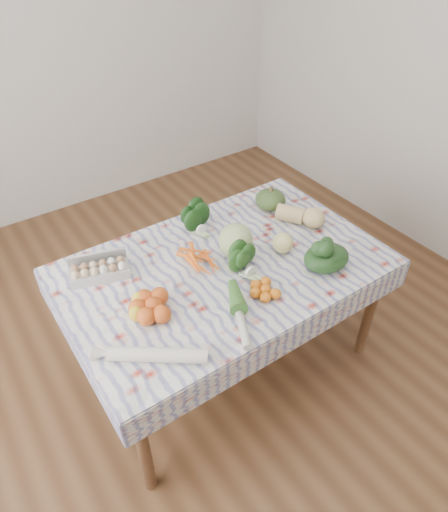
{
  "coord_description": "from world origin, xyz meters",
  "views": [
    {
      "loc": [
        -1.03,
        -1.5,
        2.3
      ],
      "look_at": [
        0.0,
        0.0,
        0.82
      ],
      "focal_mm": 32.0,
      "sensor_mm": 36.0,
      "label": 1
    }
  ],
  "objects_px": {
    "kabocha_squash": "(271,199)",
    "grapefruit": "(283,243)",
    "dining_table": "(224,277)",
    "cabbage": "(236,240)",
    "egg_carton": "(99,272)",
    "butternut_squash": "(301,214)"
  },
  "relations": [
    {
      "from": "kabocha_squash",
      "to": "grapefruit",
      "type": "bearing_deg",
      "value": -120.19
    },
    {
      "from": "grapefruit",
      "to": "kabocha_squash",
      "type": "bearing_deg",
      "value": 59.81
    },
    {
      "from": "dining_table",
      "to": "grapefruit",
      "type": "height_order",
      "value": "grapefruit"
    },
    {
      "from": "kabocha_squash",
      "to": "cabbage",
      "type": "height_order",
      "value": "cabbage"
    },
    {
      "from": "egg_carton",
      "to": "butternut_squash",
      "type": "bearing_deg",
      "value": 6.5
    },
    {
      "from": "dining_table",
      "to": "egg_carton",
      "type": "height_order",
      "value": "egg_carton"
    },
    {
      "from": "dining_table",
      "to": "butternut_squash",
      "type": "relative_size",
      "value": 5.83
    },
    {
      "from": "butternut_squash",
      "to": "kabocha_squash",
      "type": "bearing_deg",
      "value": 68.85
    },
    {
      "from": "dining_table",
      "to": "kabocha_squash",
      "type": "bearing_deg",
      "value": 27.91
    },
    {
      "from": "dining_table",
      "to": "egg_carton",
      "type": "xyz_separation_m",
      "value": [
        -0.57,
        0.27,
        0.12
      ]
    },
    {
      "from": "dining_table",
      "to": "cabbage",
      "type": "xyz_separation_m",
      "value": [
        0.1,
        0.04,
        0.17
      ]
    },
    {
      "from": "cabbage",
      "to": "butternut_squash",
      "type": "relative_size",
      "value": 0.67
    },
    {
      "from": "cabbage",
      "to": "grapefruit",
      "type": "bearing_deg",
      "value": -29.17
    },
    {
      "from": "cabbage",
      "to": "grapefruit",
      "type": "xyz_separation_m",
      "value": [
        0.22,
        -0.12,
        -0.04
      ]
    },
    {
      "from": "butternut_squash",
      "to": "grapefruit",
      "type": "bearing_deg",
      "value": 177.21
    },
    {
      "from": "egg_carton",
      "to": "grapefruit",
      "type": "bearing_deg",
      "value": -4.69
    },
    {
      "from": "kabocha_squash",
      "to": "butternut_squash",
      "type": "relative_size",
      "value": 0.67
    },
    {
      "from": "dining_table",
      "to": "butternut_squash",
      "type": "height_order",
      "value": "butternut_squash"
    },
    {
      "from": "egg_carton",
      "to": "butternut_squash",
      "type": "distance_m",
      "value": 1.17
    },
    {
      "from": "cabbage",
      "to": "grapefruit",
      "type": "height_order",
      "value": "cabbage"
    },
    {
      "from": "dining_table",
      "to": "grapefruit",
      "type": "bearing_deg",
      "value": -14.74
    },
    {
      "from": "dining_table",
      "to": "grapefruit",
      "type": "distance_m",
      "value": 0.36
    }
  ]
}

